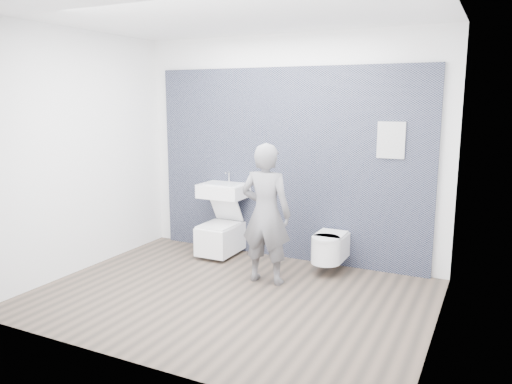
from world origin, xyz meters
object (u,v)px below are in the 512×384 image
at_px(visitor, 266,214).
at_px(washbasin, 223,190).
at_px(toilet_rounded, 329,248).
at_px(toilet_square, 221,237).

bearing_deg(visitor, washbasin, -39.72).
bearing_deg(toilet_rounded, visitor, -131.53).
xyz_separation_m(washbasin, visitor, (0.93, -0.68, -0.08)).
xyz_separation_m(toilet_rounded, visitor, (-0.53, -0.60, 0.48)).
bearing_deg(washbasin, toilet_rounded, -2.93).
xyz_separation_m(toilet_square, visitor, (0.93, -0.59, 0.52)).
xyz_separation_m(washbasin, toilet_square, (-0.00, -0.09, -0.60)).
bearing_deg(visitor, toilet_rounded, -135.08).
relative_size(toilet_rounded, visitor, 0.37).
bearing_deg(toilet_rounded, washbasin, 177.07).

